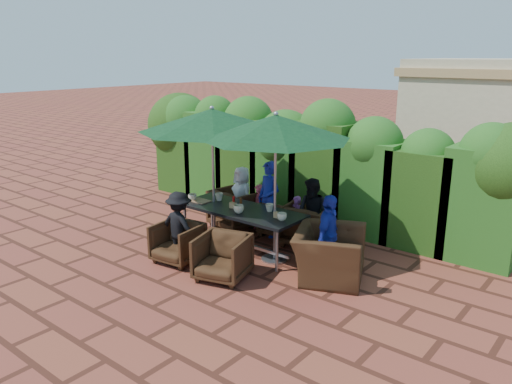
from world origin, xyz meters
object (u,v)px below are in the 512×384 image
Objects in this scene: chair_far_mid at (281,216)px; chair_far_right at (307,223)px; umbrella_right at (276,127)px; dining_table at (241,213)px; chair_far_left at (236,206)px; chair_end_right at (329,246)px; chair_near_right at (222,255)px; umbrella_left at (212,120)px; chair_near_left at (178,241)px.

chair_far_mid is 0.66m from chair_far_right.
dining_table is at bearing -179.70° from umbrella_right.
chair_end_right reaches higher than chair_far_left.
chair_near_right is at bearing 107.40° from chair_end_right.
chair_far_left is (-0.21, 0.82, -1.79)m from umbrella_left.
chair_near_left is 2.48m from chair_end_right.
chair_near_right reaches higher than chair_near_left.
chair_far_left reaches higher than chair_far_right.
umbrella_right is 2.03m from chair_far_right.
umbrella_right is at bearing 63.69° from chair_near_right.
dining_table reaches higher than chair_far_mid.
chair_far_left is 1.04× the size of chair_far_right.
chair_far_left is 1.17× the size of chair_near_left.
umbrella_right is at bearing 0.30° from dining_table.
dining_table is 2.79× the size of chair_far_right.
umbrella_left reaches higher than chair_near_left.
umbrella_right is 3.25× the size of chair_near_right.
umbrella_right is 2.44m from chair_near_left.
chair_near_left is at bearing -114.66° from dining_table.
chair_far_mid is at bearing 34.12° from chair_end_right.
chair_far_left is at bearing 152.24° from umbrella_right.
chair_far_right reaches higher than chair_far_mid.
chair_end_right is (1.23, 1.06, 0.12)m from chair_near_right.
chair_far_right is at bearing 24.04° from chair_end_right.
chair_near_left is (0.18, -1.06, -1.85)m from umbrella_left.
chair_end_right is at bearing -0.48° from umbrella_left.
chair_far_right is 1.13× the size of chair_near_left.
chair_far_mid is (0.96, 0.22, -0.06)m from chair_far_left.
chair_far_mid is at bearing 67.49° from chair_near_left.
chair_far_right is at bearing -169.33° from chair_far_left.
chair_near_right reaches higher than chair_far_mid.
umbrella_left is 3.53× the size of chair_far_mid.
umbrella_left is 1.38m from umbrella_right.
chair_far_right reaches higher than dining_table.
dining_table is 1.23m from chair_far_left.
chair_far_left reaches higher than dining_table.
chair_far_mid is 1.01× the size of chair_near_left.
dining_table is 2.69× the size of chair_far_left.
chair_far_mid is 0.89× the size of chair_far_right.
umbrella_left reaches higher than chair_far_right.
umbrella_left reaches higher than dining_table.
chair_near_right is (1.40, -1.90, -0.04)m from chair_far_left.
dining_table is 1.67m from umbrella_left.
chair_far_mid is (0.09, 1.06, -0.31)m from dining_table.
chair_end_right is at bearing 139.66° from chair_far_mid.
umbrella_left is at bearing 178.45° from dining_table.
umbrella_right is 3.39× the size of chair_far_mid.
chair_far_right is 2.01m from chair_near_right.
chair_far_left is 1.92m from chair_near_left.
umbrella_right is at bearing 33.82° from chair_near_left.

